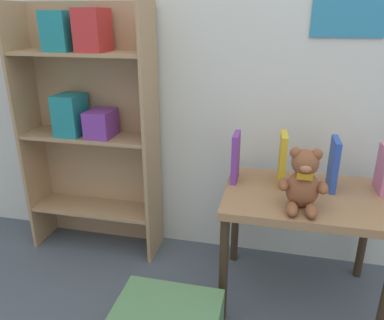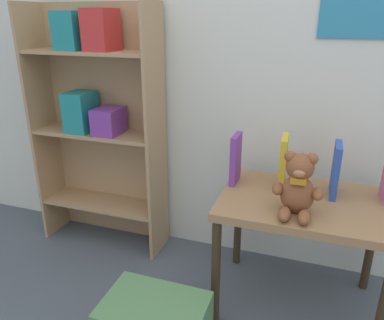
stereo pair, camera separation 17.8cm
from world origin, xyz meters
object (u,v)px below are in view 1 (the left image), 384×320
object	(u,v)px
book_standing_purple	(236,157)
book_standing_blue	(333,164)
teddy_bear	(303,182)
book_standing_yellow	(283,159)
display_table	(305,209)
bookshelf_side	(89,116)

from	to	relation	value
book_standing_purple	book_standing_blue	bearing A→B (deg)	1.26
teddy_bear	book_standing_blue	bearing A→B (deg)	57.61
teddy_bear	book_standing_purple	bearing A→B (deg)	143.91
book_standing_yellow	display_table	bearing A→B (deg)	-44.45
display_table	bookshelf_side	bearing A→B (deg)	168.30
teddy_bear	book_standing_yellow	distance (m)	0.25
bookshelf_side	teddy_bear	distance (m)	1.18
bookshelf_side	display_table	distance (m)	1.21
bookshelf_side	book_standing_purple	xyz separation A→B (m)	(0.82, -0.15, -0.11)
display_table	teddy_bear	bearing A→B (deg)	-103.49
teddy_bear	book_standing_yellow	world-z (taller)	teddy_bear
display_table	book_standing_purple	size ratio (longest dim) A/B	3.07
book_standing_purple	bookshelf_side	bearing A→B (deg)	169.74
bookshelf_side	teddy_bear	world-z (taller)	bookshelf_side
book_standing_blue	display_table	bearing A→B (deg)	-140.94
book_standing_yellow	teddy_bear	bearing A→B (deg)	-73.85
bookshelf_side	book_standing_yellow	xyz separation A→B (m)	(1.04, -0.14, -0.11)
bookshelf_side	book_standing_blue	distance (m)	1.27
book_standing_purple	teddy_bear	bearing A→B (deg)	-35.69
book_standing_yellow	book_standing_blue	xyz separation A→B (m)	(0.22, -0.01, -0.00)
book_standing_yellow	book_standing_blue	size ratio (longest dim) A/B	1.03
teddy_bear	book_standing_purple	xyz separation A→B (m)	(-0.30, 0.22, 0.00)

